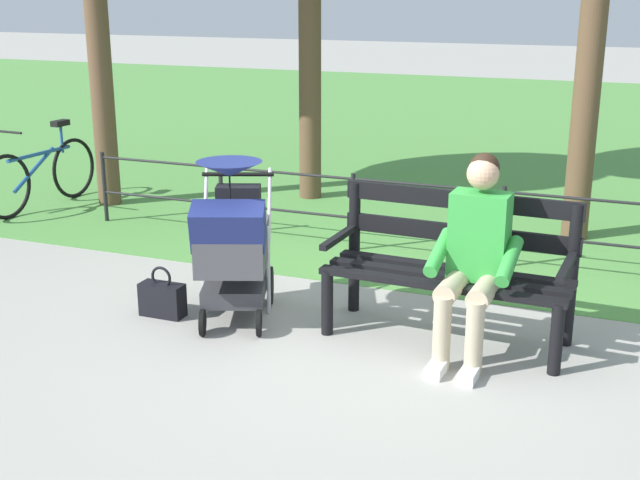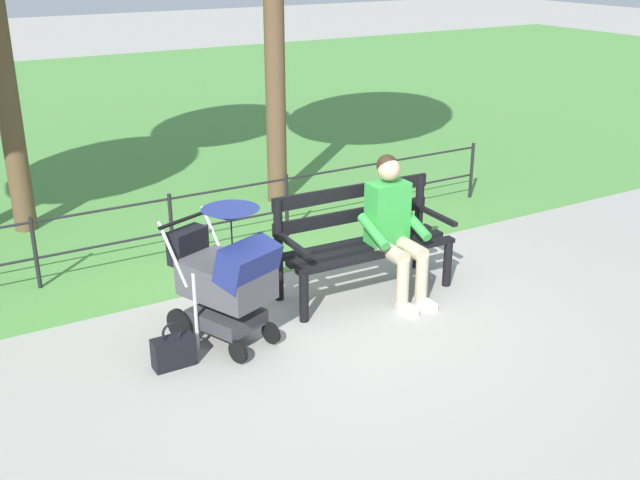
% 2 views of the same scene
% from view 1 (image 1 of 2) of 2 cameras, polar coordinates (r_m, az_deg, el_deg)
% --- Properties ---
extents(ground_plane, '(60.00, 60.00, 0.00)m').
position_cam_1_polar(ground_plane, '(5.80, 2.76, -6.02)').
color(ground_plane, '#9E9B93').
extents(grass_lawn, '(40.00, 16.00, 0.01)m').
position_cam_1_polar(grass_lawn, '(14.14, 14.66, 7.17)').
color(grass_lawn, '#518E42').
rests_on(grass_lawn, ground).
extents(park_bench, '(1.62, 0.66, 0.96)m').
position_cam_1_polar(park_bench, '(5.57, 8.90, -1.41)').
color(park_bench, black).
rests_on(park_bench, ground).
extents(person_on_bench, '(0.55, 0.74, 1.28)m').
position_cam_1_polar(person_on_bench, '(5.28, 10.46, -0.79)').
color(person_on_bench, tan).
rests_on(person_on_bench, ground).
extents(stroller, '(0.77, 1.00, 1.15)m').
position_cam_1_polar(stroller, '(5.77, -5.95, 0.06)').
color(stroller, black).
rests_on(stroller, ground).
extents(handbag, '(0.32, 0.14, 0.37)m').
position_cam_1_polar(handbag, '(6.07, -10.67, -3.95)').
color(handbag, black).
rests_on(handbag, ground).
extents(park_fence, '(6.57, 0.04, 0.70)m').
position_cam_1_polar(park_fence, '(7.17, 7.17, 1.89)').
color(park_fence, black).
rests_on(park_fence, ground).
extents(bicycle, '(0.44, 1.66, 0.89)m').
position_cam_1_polar(bicycle, '(9.31, -18.38, 4.30)').
color(bicycle, black).
rests_on(bicycle, ground).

